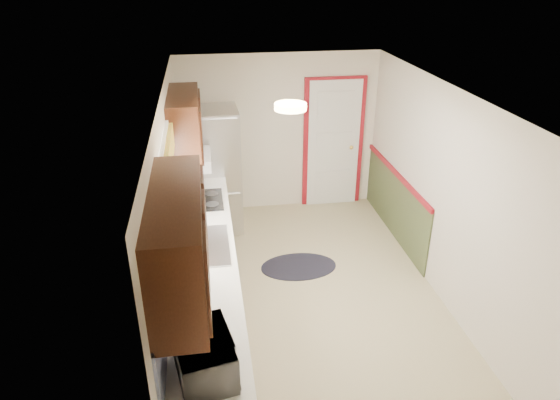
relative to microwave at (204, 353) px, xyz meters
name	(u,v)px	position (x,y,z in m)	size (l,w,h in m)	color
room_shell	(314,207)	(1.20, 1.95, 0.07)	(3.20, 5.20, 2.52)	tan
kitchen_run	(200,262)	(-0.04, 1.66, -0.32)	(0.63, 4.00, 2.20)	black
back_wall_trim	(346,156)	(2.19, 4.16, -0.24)	(1.12, 2.30, 2.08)	maroon
ceiling_fixture	(290,107)	(0.90, 1.75, 1.23)	(0.30, 0.30, 0.06)	#FFD88C
microwave	(204,353)	(0.00, 0.00, 0.00)	(0.57, 0.31, 0.38)	white
refrigerator	(213,171)	(0.18, 3.89, -0.24)	(0.76, 0.75, 1.78)	#B7B7BC
rug	(299,266)	(1.18, 2.62, -1.13)	(0.98, 0.63, 0.01)	black
cooktop	(202,200)	(0.01, 2.82, -0.18)	(0.50, 0.60, 0.02)	black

